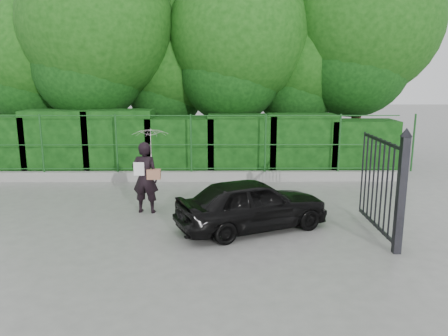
{
  "coord_description": "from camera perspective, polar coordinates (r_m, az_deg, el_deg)",
  "views": [
    {
      "loc": [
        1.3,
        -8.84,
        3.28
      ],
      "look_at": [
        1.39,
        1.3,
        1.1
      ],
      "focal_mm": 35.0,
      "sensor_mm": 36.0,
      "label": 1
    }
  ],
  "objects": [
    {
      "name": "hedge",
      "position": [
        14.59,
        -6.14,
        3.06
      ],
      "size": [
        14.2,
        1.2,
        2.15
      ],
      "color": "black",
      "rests_on": "ground"
    },
    {
      "name": "car",
      "position": [
        9.4,
        3.73,
        -4.69
      ],
      "size": [
        3.56,
        2.53,
        1.13
      ],
      "primitive_type": "imported",
      "rotation": [
        0.0,
        0.0,
        1.98
      ],
      "color": "black",
      "rests_on": "ground"
    },
    {
      "name": "kerb",
      "position": [
        13.76,
        -5.92,
        -1.08
      ],
      "size": [
        14.0,
        0.25,
        0.3
      ],
      "primitive_type": "cube",
      "color": "#9E9E99",
      "rests_on": "ground"
    },
    {
      "name": "ground",
      "position": [
        9.52,
        -8.42,
        -8.16
      ],
      "size": [
        80.0,
        80.0,
        0.0
      ],
      "primitive_type": "plane",
      "color": "gray"
    },
    {
      "name": "trees",
      "position": [
        16.63,
        -1.11,
        16.74
      ],
      "size": [
        17.1,
        6.15,
        8.08
      ],
      "color": "black",
      "rests_on": "ground"
    },
    {
      "name": "gate",
      "position": [
        9.01,
        21.01,
        -2.12
      ],
      "size": [
        0.22,
        2.33,
        2.36
      ],
      "color": "black",
      "rests_on": "ground"
    },
    {
      "name": "fence",
      "position": [
        13.55,
        -5.08,
        3.25
      ],
      "size": [
        14.13,
        0.06,
        1.8
      ],
      "color": "#1A4F1D",
      "rests_on": "kerb"
    },
    {
      "name": "woman",
      "position": [
        10.52,
        -9.87,
        1.08
      ],
      "size": [
        0.91,
        0.85,
        2.05
      ],
      "color": "black",
      "rests_on": "ground"
    }
  ]
}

